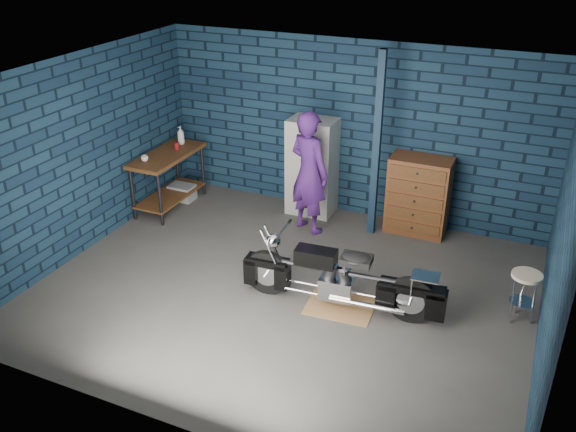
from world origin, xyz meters
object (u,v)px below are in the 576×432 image
(person, at_px, (309,173))
(storage_bin, at_px, (182,192))
(locker, at_px, (312,167))
(workbench, at_px, (169,180))
(motorcycle, at_px, (342,274))
(tool_chest, at_px, (418,196))
(shop_stool, at_px, (523,297))

(person, relative_size, storage_bin, 4.54)
(person, relative_size, locker, 1.20)
(workbench, height_order, locker, locker)
(motorcycle, bearing_deg, tool_chest, 76.48)
(motorcycle, bearing_deg, shop_stool, 12.45)
(shop_stool, bearing_deg, locker, 152.91)
(motorcycle, distance_m, tool_chest, 2.33)
(locker, height_order, shop_stool, locker)
(storage_bin, bearing_deg, person, -3.32)
(person, distance_m, shop_stool, 3.37)
(person, distance_m, locker, 0.62)
(tool_chest, bearing_deg, shop_stool, -45.99)
(workbench, relative_size, tool_chest, 1.20)
(storage_bin, bearing_deg, workbench, -93.79)
(workbench, distance_m, storage_bin, 0.45)
(storage_bin, relative_size, shop_stool, 0.64)
(person, xyz_separation_m, storage_bin, (-2.31, 0.13, -0.79))
(motorcycle, relative_size, person, 1.14)
(storage_bin, bearing_deg, shop_stool, -12.96)
(workbench, xyz_separation_m, tool_chest, (3.83, 0.74, 0.13))
(motorcycle, distance_m, locker, 2.66)
(workbench, xyz_separation_m, shop_stool, (5.46, -0.95, -0.14))
(storage_bin, height_order, locker, locker)
(locker, relative_size, shop_stool, 2.42)
(workbench, distance_m, locker, 2.30)
(workbench, relative_size, locker, 0.92)
(locker, xyz_separation_m, tool_chest, (1.67, 0.00, -0.18))
(tool_chest, xyz_separation_m, shop_stool, (1.63, -1.69, -0.27))
(person, distance_m, storage_bin, 2.45)
(tool_chest, bearing_deg, person, -158.95)
(person, relative_size, shop_stool, 2.91)
(motorcycle, distance_m, person, 2.10)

